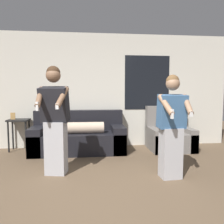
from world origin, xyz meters
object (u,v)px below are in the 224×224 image
couch (79,137)px  person_right (172,127)px  person_left (55,120)px  armchair (169,135)px  side_table (19,126)px

couch → person_right: person_right is taller
couch → person_left: 1.47m
person_right → armchair: bearing=70.1°
armchair → person_right: bearing=-109.9°
person_left → armchair: bearing=29.2°
couch → armchair: (2.09, 0.01, -0.01)m
couch → armchair: 2.09m
armchair → person_right: person_right is taller
couch → armchair: size_ratio=2.05×
armchair → person_right: size_ratio=0.62×
armchair → person_left: person_left is taller
couch → person_left: person_left is taller
person_right → couch: bearing=131.7°
armchair → person_left: 2.79m
couch → side_table: bearing=170.6°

